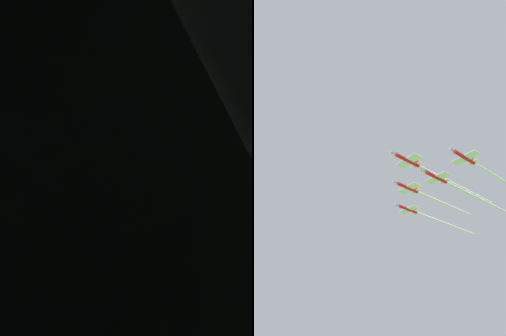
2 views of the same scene
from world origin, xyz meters
The scene contains 6 objects.
jet_lead centered at (9.72, -8.52, 211.00)m, with size 20.00×55.37×2.76m.
jet_port_inner centered at (-0.41, -20.57, 211.15)m, with size 16.67×44.56×2.76m.
jet_starboard_inner centered at (25.14, -13.65, 210.74)m, with size 17.33×46.70×2.76m.
jet_port_outer centered at (14.02, -22.49, 209.94)m, with size 20.05×55.51×2.76m.
jet_starboard_outer centered at (-8.22, -40.14, 211.82)m, with size 18.95×51.96×2.76m.
jet_center_rear centered at (42.69, -25.70, 210.17)m, with size 19.77×54.61×2.76m.
Camera 1 is at (51.00, -47.81, 3.66)m, focal length 48.14 mm.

